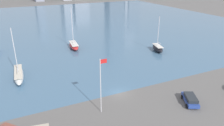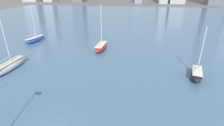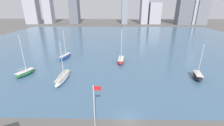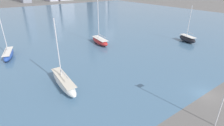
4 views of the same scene
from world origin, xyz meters
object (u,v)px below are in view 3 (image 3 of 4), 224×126
flag_pole (95,111)px  sailboat_black (198,76)px  sailboat_green (25,73)px  sailboat_white (63,78)px  sailboat_blue (65,56)px  sailboat_red (121,60)px

flag_pole → sailboat_black: bearing=38.2°
sailboat_green → sailboat_black: (53.40, -1.74, 0.18)m
sailboat_green → sailboat_white: (13.37, -3.81, 0.17)m
sailboat_blue → sailboat_white: size_ratio=0.99×
sailboat_black → sailboat_green: bearing=-167.2°
sailboat_red → sailboat_green: (-30.88, -12.13, -0.12)m
sailboat_red → sailboat_black: bearing=-26.2°
sailboat_green → sailboat_white: 13.91m
sailboat_green → flag_pole: bearing=-21.3°
flag_pole → sailboat_red: (5.47, 35.87, -4.44)m
flag_pole → sailboat_green: size_ratio=0.77×
flag_pole → sailboat_white: (-12.04, 19.93, -4.38)m
sailboat_black → sailboat_white: 40.08m
flag_pole → sailboat_black: (27.99, 21.99, -4.37)m
sailboat_green → sailboat_white: bearing=5.8°
sailboat_white → flag_pole: bearing=-56.0°
sailboat_blue → sailboat_white: (5.73, -20.31, 0.12)m
flag_pole → sailboat_blue: sailboat_blue is taller
sailboat_black → sailboat_blue: size_ratio=0.92×
sailboat_green → sailboat_black: bearing=19.9°
flag_pole → sailboat_white: sailboat_white is taller
sailboat_blue → sailboat_white: sailboat_white is taller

